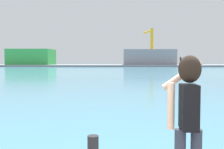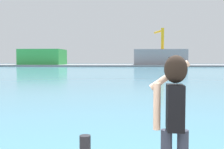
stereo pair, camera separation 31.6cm
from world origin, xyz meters
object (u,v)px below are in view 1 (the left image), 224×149
(person_photographer, at_px, (188,110))
(warehouse_left, at_px, (32,57))
(harbor_bollard, at_px, (93,148))
(port_crane, at_px, (151,43))
(warehouse_right, at_px, (149,57))

(person_photographer, bearing_deg, warehouse_left, 21.83)
(harbor_bollard, bearing_deg, port_crane, 83.97)
(harbor_bollard, xyz_separation_m, warehouse_right, (8.81, 90.72, 2.36))
(harbor_bollard, height_order, warehouse_left, warehouse_left)
(person_photographer, relative_size, warehouse_left, 0.12)
(warehouse_right, height_order, port_crane, port_crane)
(person_photographer, xyz_separation_m, warehouse_right, (7.51, 91.76, 1.51))
(warehouse_left, height_order, port_crane, port_crane)
(warehouse_right, bearing_deg, port_crane, -69.15)
(harbor_bollard, distance_m, warehouse_right, 91.18)
(harbor_bollard, height_order, warehouse_right, warehouse_right)
(warehouse_right, bearing_deg, person_photographer, -94.68)
(warehouse_left, xyz_separation_m, warehouse_right, (40.74, 1.08, -0.11))
(person_photographer, bearing_deg, warehouse_right, -2.98)
(harbor_bollard, relative_size, warehouse_right, 0.02)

